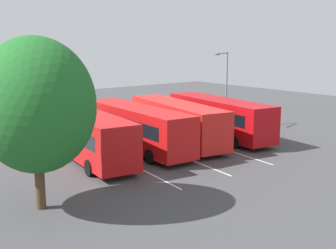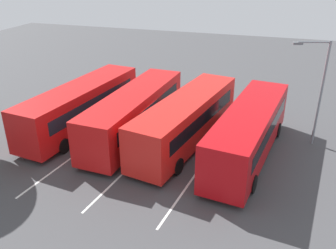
{
  "view_description": "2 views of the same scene",
  "coord_description": "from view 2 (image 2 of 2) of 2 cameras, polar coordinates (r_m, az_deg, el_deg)",
  "views": [
    {
      "loc": [
        -24.41,
        18.71,
        7.58
      ],
      "look_at": [
        -0.05,
        -0.67,
        1.64
      ],
      "focal_mm": 47.46,
      "sensor_mm": 36.0,
      "label": 1
    },
    {
      "loc": [
        -19.43,
        -7.04,
        10.83
      ],
      "look_at": [
        -0.46,
        -0.98,
        1.59
      ],
      "focal_mm": 38.61,
      "sensor_mm": 36.0,
      "label": 2
    }
  ],
  "objects": [
    {
      "name": "ground_plane",
      "position": [
        23.34,
        -1.94,
        -2.77
      ],
      "size": [
        74.24,
        74.24,
        0.0
      ],
      "primitive_type": "plane",
      "color": "#424244"
    },
    {
      "name": "bus_far_left",
      "position": [
        21.49,
        12.67,
        -0.96
      ],
      "size": [
        11.07,
        3.9,
        3.04
      ],
      "rotation": [
        0.0,
        0.0,
        -0.14
      ],
      "color": "#B70C11",
      "rests_on": "ground"
    },
    {
      "name": "bus_center_left",
      "position": [
        22.51,
        2.95,
        0.87
      ],
      "size": [
        11.1,
        4.39,
        3.04
      ],
      "rotation": [
        0.0,
        0.0,
        -0.18
      ],
      "color": "red",
      "rests_on": "ground"
    },
    {
      "name": "bus_center_right",
      "position": [
        23.6,
        -5.27,
        1.97
      ],
      "size": [
        10.98,
        3.16,
        3.04
      ],
      "rotation": [
        0.0,
        0.0,
        -0.07
      ],
      "color": "red",
      "rests_on": "ground"
    },
    {
      "name": "bus_far_right",
      "position": [
        25.36,
        -13.49,
        3.03
      ],
      "size": [
        11.06,
        3.78,
        3.04
      ],
      "rotation": [
        0.0,
        0.0,
        -0.12
      ],
      "color": "red",
      "rests_on": "ground"
    },
    {
      "name": "pedestrian",
      "position": [
        28.43,
        12.46,
        4.11
      ],
      "size": [
        0.34,
        0.34,
        1.73
      ],
      "rotation": [
        0.0,
        0.0,
        3.21
      ],
      "color": "#232833",
      "rests_on": "ground"
    },
    {
      "name": "street_lamp",
      "position": [
        23.45,
        22.65,
        5.54
      ],
      "size": [
        0.79,
        2.14,
        6.57
      ],
      "rotation": [
        0.0,
        0.0,
        1.86
      ],
      "color": "gray",
      "rests_on": "ground"
    },
    {
      "name": "lane_stripe_outer_left",
      "position": [
        22.5,
        7.0,
        -4.07
      ],
      "size": [
        15.61,
        1.91,
        0.01
      ],
      "primitive_type": "cube",
      "rotation": [
        0.0,
        0.0,
        -0.11
      ],
      "color": "silver",
      "rests_on": "ground"
    },
    {
      "name": "lane_stripe_inner_left",
      "position": [
        23.34,
        -1.94,
        -2.76
      ],
      "size": [
        15.61,
        1.91,
        0.01
      ],
      "primitive_type": "cube",
      "rotation": [
        0.0,
        0.0,
        -0.11
      ],
      "color": "silver",
      "rests_on": "ground"
    },
    {
      "name": "lane_stripe_inner_right",
      "position": [
        24.7,
        -10.06,
        -1.5
      ],
      "size": [
        15.61,
        1.91,
        0.01
      ],
      "primitive_type": "cube",
      "rotation": [
        0.0,
        0.0,
        -0.11
      ],
      "color": "silver",
      "rests_on": "ground"
    }
  ]
}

